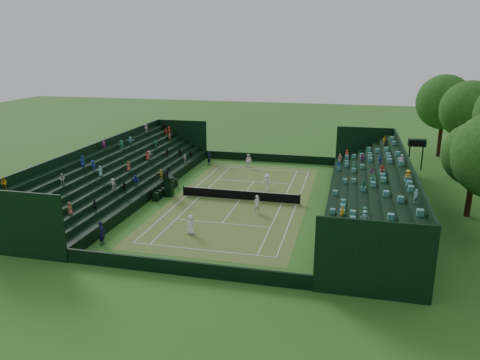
% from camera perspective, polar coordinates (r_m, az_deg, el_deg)
% --- Properties ---
extents(ground, '(160.00, 160.00, 0.00)m').
position_cam_1_polar(ground, '(45.34, 0.00, -2.43)').
color(ground, '#326820').
rests_on(ground, ground).
extents(court_surface, '(12.97, 26.77, 0.01)m').
position_cam_1_polar(court_surface, '(45.34, 0.00, -2.42)').
color(court_surface, '#337426').
rests_on(court_surface, ground).
extents(perimeter_wall_north, '(17.17, 0.20, 1.00)m').
position_cam_1_polar(perimeter_wall_north, '(60.18, 3.54, 2.71)').
color(perimeter_wall_north, black).
rests_on(perimeter_wall_north, ground).
extents(perimeter_wall_south, '(17.17, 0.20, 1.00)m').
position_cam_1_polar(perimeter_wall_south, '(31.08, -6.97, -10.63)').
color(perimeter_wall_south, black).
rests_on(perimeter_wall_south, ground).
extents(perimeter_wall_east, '(0.20, 31.77, 1.00)m').
position_cam_1_polar(perimeter_wall_east, '(44.08, 10.80, -2.59)').
color(perimeter_wall_east, black).
rests_on(perimeter_wall_east, ground).
extents(perimeter_wall_west, '(0.20, 31.77, 1.00)m').
position_cam_1_polar(perimeter_wall_west, '(47.79, -9.94, -1.07)').
color(perimeter_wall_west, black).
rests_on(perimeter_wall_west, ground).
extents(north_grandstand, '(6.60, 32.00, 4.90)m').
position_cam_1_polar(north_grandstand, '(43.81, 16.33, -1.64)').
color(north_grandstand, black).
rests_on(north_grandstand, ground).
extents(south_grandstand, '(6.60, 32.00, 4.90)m').
position_cam_1_polar(south_grandstand, '(49.27, -14.47, 0.45)').
color(south_grandstand, black).
rests_on(south_grandstand, ground).
extents(tennis_net, '(11.67, 0.10, 1.06)m').
position_cam_1_polar(tennis_net, '(45.17, 0.00, -1.80)').
color(tennis_net, black).
rests_on(tennis_net, ground).
extents(scoreboard_tower, '(2.00, 1.00, 3.70)m').
position_cam_1_polar(scoreboard_tower, '(59.39, 20.76, 4.12)').
color(scoreboard_tower, black).
rests_on(scoreboard_tower, ground).
extents(umpire_chair, '(0.92, 0.92, 2.90)m').
position_cam_1_polar(umpire_chair, '(46.56, -8.70, -0.52)').
color(umpire_chair, black).
rests_on(umpire_chair, ground).
extents(courtside_chairs, '(0.55, 5.52, 1.20)m').
position_cam_1_polar(courtside_chairs, '(47.77, -9.06, -1.09)').
color(courtside_chairs, black).
rests_on(courtside_chairs, ground).
extents(player_near_west, '(0.89, 0.70, 1.61)m').
position_cam_1_polar(player_near_west, '(37.24, -6.03, -5.43)').
color(player_near_west, white).
rests_on(player_near_west, ground).
extents(player_near_east, '(0.74, 0.70, 1.70)m').
position_cam_1_polar(player_near_east, '(41.52, 2.06, -2.97)').
color(player_near_east, silver).
rests_on(player_near_east, ground).
extents(player_far_west, '(0.95, 0.81, 1.70)m').
position_cam_1_polar(player_far_west, '(56.95, 1.07, 2.33)').
color(player_far_west, white).
rests_on(player_far_west, ground).
extents(player_far_east, '(1.14, 0.70, 1.71)m').
position_cam_1_polar(player_far_east, '(48.25, 3.33, -0.24)').
color(player_far_east, white).
rests_on(player_far_east, ground).
extents(line_judge_north, '(0.58, 0.72, 1.71)m').
position_cam_1_polar(line_judge_north, '(58.49, -3.78, 2.67)').
color(line_judge_north, black).
rests_on(line_judge_north, ground).
extents(line_judge_south, '(0.51, 0.72, 1.85)m').
position_cam_1_polar(line_judge_south, '(36.59, -16.48, -6.23)').
color(line_judge_south, black).
rests_on(line_judge_south, ground).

